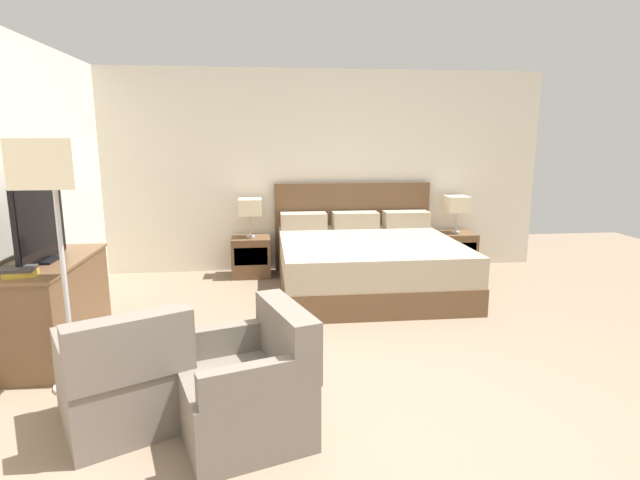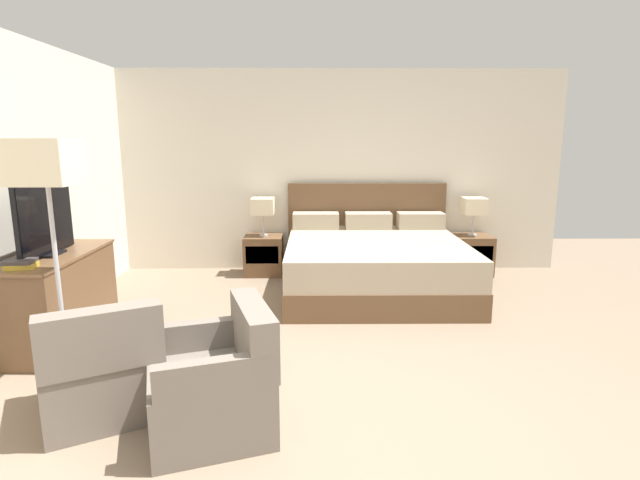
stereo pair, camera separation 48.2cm
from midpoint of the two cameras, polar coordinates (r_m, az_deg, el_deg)
ground_plane at (r=3.06m, az=0.01°, el=-22.48°), size 11.94×11.94×0.00m
wall_back at (r=6.55m, az=-3.93°, el=7.77°), size 6.30×0.06×2.58m
wall_left at (r=4.82m, az=-34.93°, el=4.42°), size 0.06×5.78×2.58m
bed at (r=5.74m, az=2.96°, el=-2.52°), size 2.05×2.04×1.15m
nightstand_left at (r=6.40m, az=-9.99°, el=-1.88°), size 0.48×0.44×0.50m
nightstand_right at (r=6.77m, az=13.17°, el=-1.28°), size 0.48×0.44×0.50m
table_lamp_left at (r=6.29m, az=-10.19°, el=3.65°), size 0.28×0.28×0.48m
table_lamp_right at (r=6.67m, az=13.41°, el=3.95°), size 0.28×0.28×0.48m
dresser at (r=4.70m, az=-31.05°, el=-6.46°), size 0.54×1.30×0.76m
tv at (r=4.53m, az=-32.05°, el=1.48°), size 0.18×0.82×0.61m
book_red_cover at (r=4.20m, az=-33.91°, el=-3.23°), size 0.24×0.20×0.04m
book_blue_cover at (r=4.20m, az=-34.13°, el=-2.81°), size 0.23×0.19×0.03m
armchair_by_window at (r=3.40m, az=-25.35°, el=-14.46°), size 0.92×0.93×0.76m
armchair_companion at (r=3.07m, az=-12.60°, el=-16.40°), size 0.87×0.86×0.76m
floor_lamp at (r=3.78m, az=-31.49°, el=6.33°), size 0.40×0.40×1.71m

